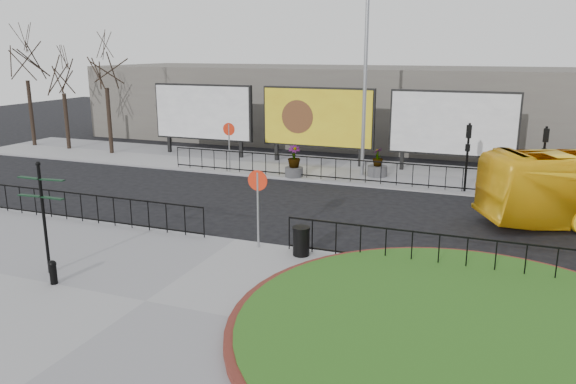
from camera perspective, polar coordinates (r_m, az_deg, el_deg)
The scene contains 25 objects.
ground at distance 18.58m, azimuth -5.33°, elevation -5.14°, with size 90.00×90.00×0.00m, color black.
pavement_near at distance 14.60m, azimuth -14.25°, elevation -10.89°, with size 30.00×10.00×0.12m, color gray.
pavement_far at distance 29.39m, azimuth 5.14°, elevation 2.27°, with size 44.00×6.00×0.12m, color gray.
brick_edge at distance 13.08m, azimuth 17.48°, elevation -13.51°, with size 10.40×10.40×0.18m, color maroon.
grass_lawn at distance 13.07m, azimuth 17.49°, elevation -13.43°, with size 10.00×10.00×0.22m, color #254F15.
railing_near_left at distance 21.43m, azimuth -20.26°, elevation -1.46°, with size 10.00×0.10×1.10m, color black, non-canonical shape.
railing_near_right at distance 16.35m, azimuth 15.07°, elevation -5.85°, with size 9.00×0.10×1.10m, color black, non-canonical shape.
railing_far at distance 26.46m, azimuth 5.61°, elevation 2.25°, with size 18.00×0.10×1.10m, color black, non-canonical shape.
speed_sign_far at distance 28.50m, azimuth -6.01°, elevation 5.66°, with size 0.64×0.07×2.47m.
speed_sign_near at distance 17.27m, azimuth -3.09°, elevation 0.04°, with size 0.64×0.07×2.47m.
billboard_left at distance 33.18m, azimuth -8.64°, elevation 7.98°, with size 6.20×0.31×4.10m.
billboard_mid at distance 30.33m, azimuth 3.03°, elevation 7.54°, with size 6.20×0.31×4.10m.
billboard_right at distance 28.93m, azimuth 16.39°, elevation 6.65°, with size 6.20×0.31×4.10m.
lamp_post at distance 27.43m, azimuth 7.85°, elevation 11.38°, with size 0.74×0.18×9.23m.
signal_pole_a at distance 25.34m, azimuth 17.80°, elevation 4.39°, with size 0.22×0.26×3.00m.
signal_pole_b at distance 25.35m, azimuth 24.58°, elevation 3.78°, with size 0.22×0.26×3.00m.
tree_left at distance 34.98m, azimuth -17.89°, elevation 9.46°, with size 2.00×2.00×7.00m, color #2D2119, non-canonical shape.
tree_mid at distance 37.52m, azimuth -21.77°, elevation 8.81°, with size 2.00×2.00×6.20m, color #2D2119, non-canonical shape.
tree_far at distance 39.71m, azimuth -24.89°, elevation 9.70°, with size 2.00×2.00×7.50m, color #2D2119, non-canonical shape.
building_backdrop at distance 38.64m, azimuth 9.43°, elevation 8.68°, with size 40.00×10.00×5.00m, color #5A584F.
fingerpost_sign at distance 16.58m, azimuth -23.65°, elevation -1.39°, with size 1.48×0.28×3.16m.
bollard at distance 16.21m, azimuth -22.76°, elevation -7.41°, with size 0.21×0.21×0.66m.
litter_bin at distance 16.94m, azimuth 1.35°, elevation -5.00°, with size 0.54×0.54×0.89m.
planter_a at distance 27.29m, azimuth 0.61°, elevation 2.88°, with size 0.88×0.88×1.54m.
planter_c at distance 27.79m, azimuth 9.08°, elevation 2.58°, with size 0.96×0.96×1.40m.
Camera 1 is at (7.93, -15.63, 6.17)m, focal length 35.00 mm.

